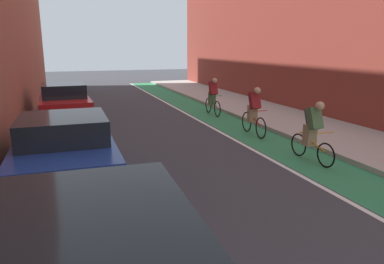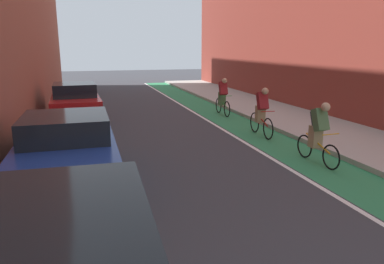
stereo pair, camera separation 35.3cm
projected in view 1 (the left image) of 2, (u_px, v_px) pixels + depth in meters
name	position (u px, v px, depth m)	size (l,w,h in m)	color
ground_plane	(159.00, 138.00, 11.77)	(73.05, 73.05, 0.00)	#38383D
bike_lane_paint	(222.00, 120.00, 14.60)	(1.60, 33.21, 0.00)	#2D8451
lane_divider_stripe	(201.00, 122.00, 14.32)	(0.12, 33.21, 0.00)	white
sidewalk_right	(274.00, 115.00, 15.36)	(3.24, 33.21, 0.14)	#A8A59E
building_facade_right	(307.00, 20.00, 17.16)	(2.40, 29.21, 8.35)	brown
parked_sedan_blue	(65.00, 149.00, 7.61)	(2.00, 4.34, 1.53)	navy
parked_sedan_red	(65.00, 103.00, 14.08)	(1.99, 4.32, 1.53)	red
cyclist_mid	(312.00, 129.00, 9.18)	(0.48, 1.67, 1.59)	black
cyclist_trailing	(254.00, 111.00, 12.01)	(0.48, 1.75, 1.63)	black
cyclist_far	(213.00, 95.00, 15.70)	(0.48, 1.72, 1.62)	black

